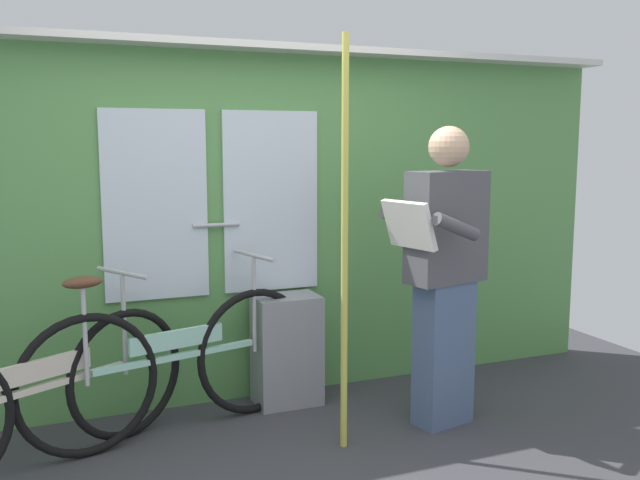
% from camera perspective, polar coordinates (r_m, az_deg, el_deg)
% --- Properties ---
extents(train_door_wall, '(5.06, 0.28, 2.16)m').
position_cam_1_polar(train_door_wall, '(4.28, -6.20, 1.81)').
color(train_door_wall, '#56934C').
rests_on(train_door_wall, ground_plane).
extents(bicycle_near_door, '(1.69, 0.58, 0.96)m').
position_cam_1_polar(bicycle_near_door, '(3.93, -11.72, -9.89)').
color(bicycle_near_door, black).
rests_on(bicycle_near_door, ground_plane).
extents(bicycle_leaning_behind, '(1.50, 0.85, 0.92)m').
position_cam_1_polar(bicycle_leaning_behind, '(3.70, -22.06, -11.74)').
color(bicycle_leaning_behind, black).
rests_on(bicycle_leaning_behind, ground_plane).
extents(passenger_reading_newspaper, '(0.61, 0.54, 1.68)m').
position_cam_1_polar(passenger_reading_newspaper, '(3.92, 10.17, -2.46)').
color(passenger_reading_newspaper, slate).
rests_on(passenger_reading_newspaper, ground_plane).
extents(trash_bin_by_wall, '(0.39, 0.28, 0.67)m').
position_cam_1_polar(trash_bin_by_wall, '(4.30, -2.75, -8.97)').
color(trash_bin_by_wall, gray).
rests_on(trash_bin_by_wall, ground_plane).
extents(handrail_pole, '(0.04, 0.04, 2.12)m').
position_cam_1_polar(handrail_pole, '(3.53, 2.03, -0.62)').
color(handrail_pole, '#C6C14C').
rests_on(handrail_pole, ground_plane).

